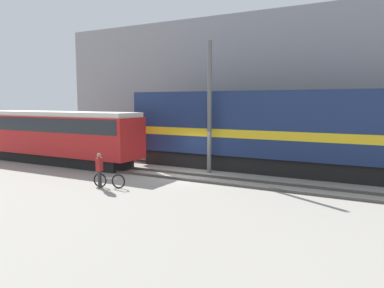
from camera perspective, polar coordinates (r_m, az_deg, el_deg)
ground_plane at (r=21.84m, az=-1.29°, el=-4.75°), size 120.00×120.00×0.00m
track_near at (r=21.31m, az=-2.12°, el=-4.84°), size 60.00×1.50×0.14m
track_far at (r=24.81m, az=2.70°, el=-3.24°), size 60.00×1.50×0.14m
building_backdrop at (r=31.92m, az=9.25°, el=8.54°), size 34.15×6.00×10.90m
freight_locomotive at (r=22.96m, az=12.26°, el=2.11°), size 18.20×3.04×5.48m
streetcar at (r=27.21m, az=-19.71°, el=1.45°), size 12.92×2.54×3.58m
bicycle at (r=19.01m, az=-12.51°, el=-5.48°), size 1.68×0.58×0.78m
person at (r=18.96m, az=-13.93°, el=-3.39°), size 0.30×0.40×1.74m
utility_pole_left at (r=22.22m, az=2.68°, el=5.54°), size 0.26×0.26×7.78m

